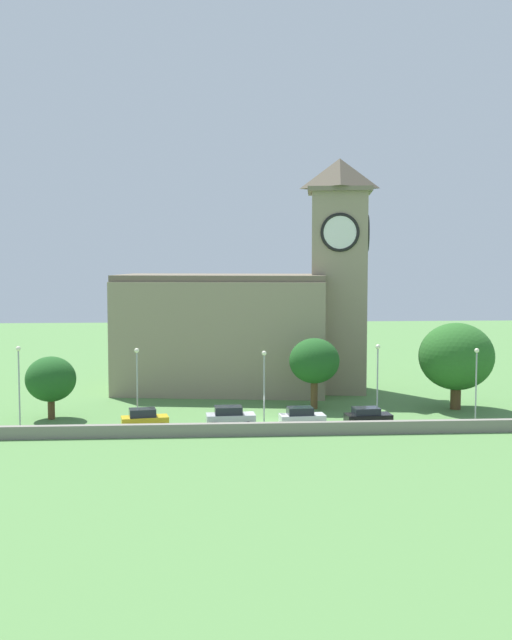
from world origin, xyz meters
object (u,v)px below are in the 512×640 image
at_px(car_yellow, 144,419).
at_px(car_silver, 230,417).
at_px(streetlamp_west_mid, 137,374).
at_px(streetlamp_east_mid, 378,370).
at_px(streetlamp_west_end, 19,374).
at_px(tree_riverside_west, 456,357).
at_px(streetlamp_east_end, 476,372).
at_px(tree_riverside_east, 51,379).
at_px(car_black, 368,416).
at_px(streetlamp_central, 264,374).
at_px(tree_by_tower, 314,361).
at_px(car_white, 302,417).
at_px(church, 246,321).

distance_m(car_yellow, car_silver, 7.59).
bearing_deg(streetlamp_west_mid, streetlamp_east_mid, 1.39).
height_order(streetlamp_west_end, tree_riverside_west, tree_riverside_west).
bearing_deg(streetlamp_east_end, tree_riverside_east, 175.09).
distance_m(car_black, streetlamp_east_mid, 4.68).
height_order(streetlamp_central, streetlamp_east_end, streetlamp_east_end).
distance_m(streetlamp_west_end, tree_by_tower, 28.32).
distance_m(car_black, tree_riverside_west, 13.36).
height_order(streetlamp_east_end, tree_riverside_west, tree_riverside_west).
distance_m(car_silver, car_black, 12.45).
bearing_deg(streetlamp_central, streetlamp_east_mid, 0.64).
relative_size(streetlamp_west_mid, tree_riverside_east, 1.19).
xyz_separation_m(streetlamp_east_mid, tree_riverside_east, (-30.44, 2.64, -0.98)).
relative_size(car_black, tree_by_tower, 0.60).
bearing_deg(streetlamp_east_end, car_black, -172.23).
relative_size(streetlamp_east_mid, streetlamp_east_end, 1.05).
bearing_deg(tree_by_tower, streetlamp_central, -132.08).
xyz_separation_m(car_white, tree_by_tower, (2.35, 8.62, 3.89)).
bearing_deg(tree_by_tower, streetlamp_east_end, -25.46).
bearing_deg(streetlamp_west_mid, tree_riverside_east, 159.06).
xyz_separation_m(car_black, streetlamp_central, (-9.24, 2.06, 3.63)).
height_order(car_black, tree_riverside_east, tree_riverside_east).
bearing_deg(car_black, car_yellow, -178.19).
bearing_deg(tree_riverside_west, streetlamp_east_mid, -151.64).
relative_size(streetlamp_west_end, streetlamp_central, 1.11).
bearing_deg(streetlamp_east_mid, streetlamp_central, -179.36).
relative_size(streetlamp_west_mid, tree_by_tower, 0.98).
bearing_deg(church, car_black, -63.63).
height_order(streetlamp_east_mid, tree_by_tower, streetlamp_east_mid).
bearing_deg(car_silver, car_yellow, -175.35).
xyz_separation_m(car_silver, streetlamp_west_end, (-18.68, 1.05, 3.90)).
height_order(car_black, streetlamp_east_end, streetlamp_east_end).
bearing_deg(car_yellow, tree_riverside_west, 14.22).
height_order(car_silver, streetlamp_central, streetlamp_central).
bearing_deg(streetlamp_central, streetlamp_west_end, -177.30).
xyz_separation_m(streetlamp_east_mid, tree_by_tower, (-5.07, 5.99, 0.07)).
xyz_separation_m(car_yellow, streetlamp_east_end, (30.47, 2.06, 3.59)).
distance_m(car_yellow, car_black, 20.02).
relative_size(car_yellow, streetlamp_west_end, 0.59).
relative_size(car_white, tree_riverside_west, 0.48).
distance_m(streetlamp_east_mid, tree_by_tower, 7.85).
distance_m(car_white, streetlamp_east_mid, 8.75).
distance_m(streetlamp_west_mid, streetlamp_east_end, 31.24).
relative_size(car_white, streetlamp_west_end, 0.56).
bearing_deg(streetlamp_east_mid, car_black, -121.76).
xyz_separation_m(streetlamp_east_end, tree_by_tower, (-14.18, 6.75, 0.27)).
xyz_separation_m(car_yellow, car_black, (20.01, 0.63, -0.13)).
distance_m(streetlamp_west_end, tree_riverside_west, 41.98).
xyz_separation_m(car_silver, tree_riverside_west, (22.86, 7.09, 4.33)).
bearing_deg(streetlamp_central, tree_by_tower, 47.92).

